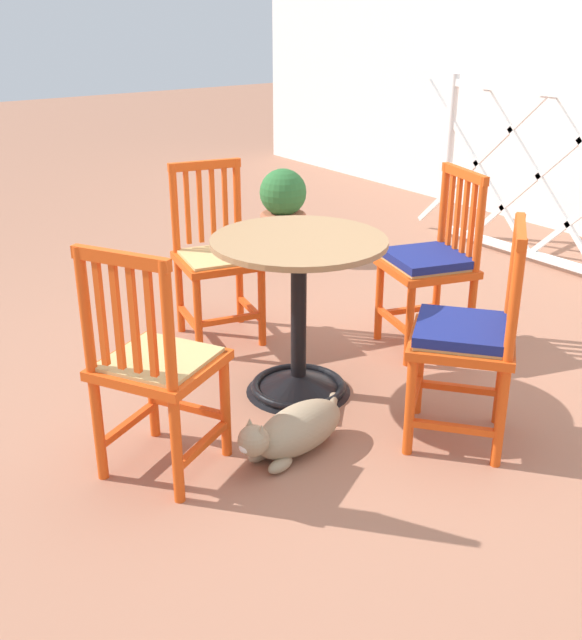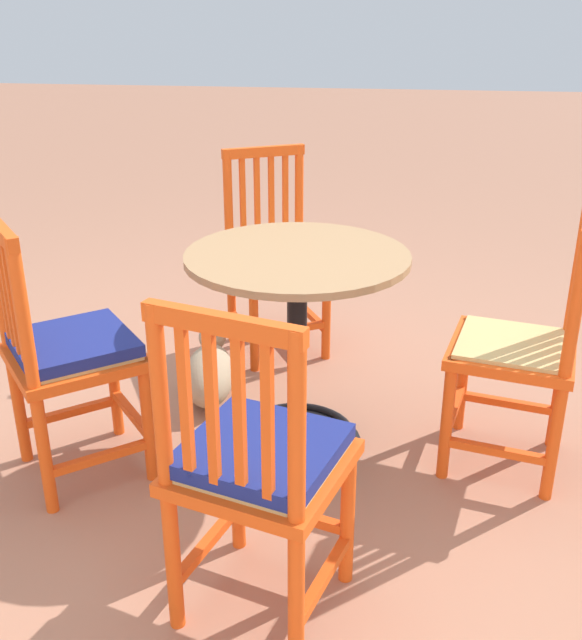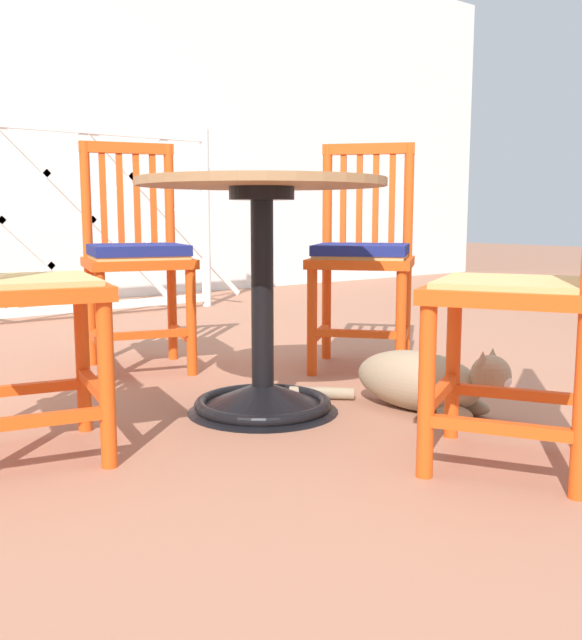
{
  "view_description": "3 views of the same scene",
  "coord_description": "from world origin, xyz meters",
  "views": [
    {
      "loc": [
        2.4,
        -1.73,
        1.66
      ],
      "look_at": [
        -0.03,
        0.01,
        0.41
      ],
      "focal_mm": 42.91,
      "sensor_mm": 36.0,
      "label": 1
    },
    {
      "loc": [
        -0.43,
        2.46,
        1.5
      ],
      "look_at": [
        -0.07,
        -0.03,
        0.42
      ],
      "focal_mm": 41.77,
      "sensor_mm": 36.0,
      "label": 2
    },
    {
      "loc": [
        -1.41,
        -1.68,
        0.62
      ],
      "look_at": [
        0.06,
        0.19,
        0.27
      ],
      "focal_mm": 40.28,
      "sensor_mm": 36.0,
      "label": 3
    }
  ],
  "objects": [
    {
      "name": "orange_chair_by_planter",
      "position": [
        0.6,
        0.41,
        0.45
      ],
      "size": [
        0.56,
        0.56,
        0.91
      ],
      "color": "#E04C14",
      "rests_on": "ground_plane"
    },
    {
      "name": "terracotta_planter",
      "position": [
        -1.78,
        1.21,
        0.33
      ],
      "size": [
        0.32,
        0.32,
        0.62
      ],
      "color": "#B25B3D",
      "rests_on": "ground_plane"
    },
    {
      "name": "tabby_cat",
      "position": [
        0.29,
        -0.21,
        0.1
      ],
      "size": [
        0.39,
        0.69,
        0.23
      ],
      "color": "#9E896B",
      "rests_on": "ground_plane"
    },
    {
      "name": "orange_chair_at_corner",
      "position": [
        0.1,
        -0.68,
        0.43
      ],
      "size": [
        0.54,
        0.54,
        0.91
      ],
      "color": "#E04C14",
      "rests_on": "ground_plane"
    },
    {
      "name": "cafe_table",
      "position": [
        -0.11,
        0.12,
        0.28
      ],
      "size": [
        0.76,
        0.76,
        0.73
      ],
      "color": "black",
      "rests_on": "ground_plane"
    },
    {
      "name": "orange_chair_near_fence",
      "position": [
        -0.87,
        0.15,
        0.43
      ],
      "size": [
        0.48,
        0.48,
        0.91
      ],
      "color": "#E04C14",
      "rests_on": "ground_plane"
    },
    {
      "name": "orange_chair_tucked_in",
      "position": [
        -0.13,
        0.95,
        0.45
      ],
      "size": [
        0.5,
        0.5,
        0.91
      ],
      "color": "#E04C14",
      "rests_on": "ground_plane"
    },
    {
      "name": "ground_plane",
      "position": [
        0.0,
        0.0,
        0.0
      ],
      "size": [
        24.0,
        24.0,
        0.0
      ],
      "primitive_type": "plane",
      "color": "#A36B51"
    }
  ]
}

